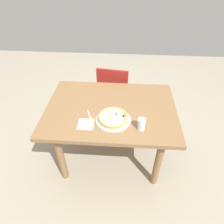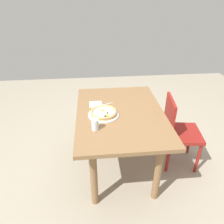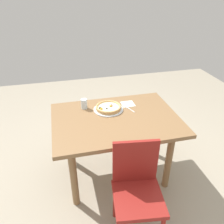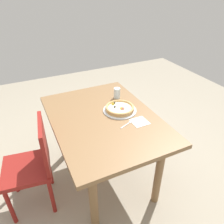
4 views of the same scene
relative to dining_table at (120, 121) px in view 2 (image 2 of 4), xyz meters
The scene contains 8 objects.
ground_plane 0.65m from the dining_table, ahead, with size 6.00×6.00×0.00m, color #9E937F.
dining_table is the anchor object (origin of this frame).
chair_near 0.69m from the dining_table, 89.22° to the right, with size 0.45×0.45×0.88m.
plate 0.22m from the dining_table, 101.14° to the left, with size 0.32×0.32×0.01m, color silver.
pizza 0.23m from the dining_table, 101.30° to the left, with size 0.27×0.27×0.05m.
fork 0.26m from the dining_table, 38.92° to the left, with size 0.08×0.16×0.00m.
drinking_glass 0.42m from the dining_table, 135.96° to the left, with size 0.07×0.07×0.11m, color silver.
napkin 0.34m from the dining_table, 51.00° to the left, with size 0.14×0.14×0.00m, color white.
Camera 2 is at (-1.89, 0.28, 1.89)m, focal length 33.72 mm.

